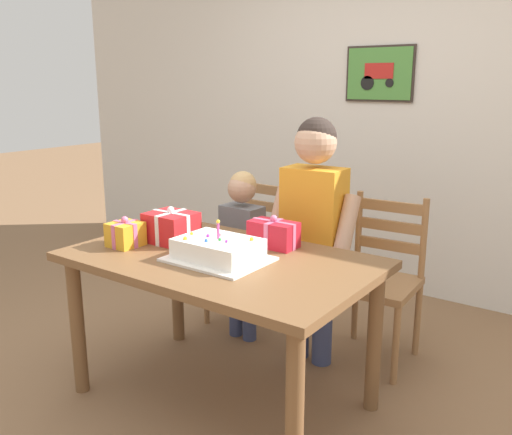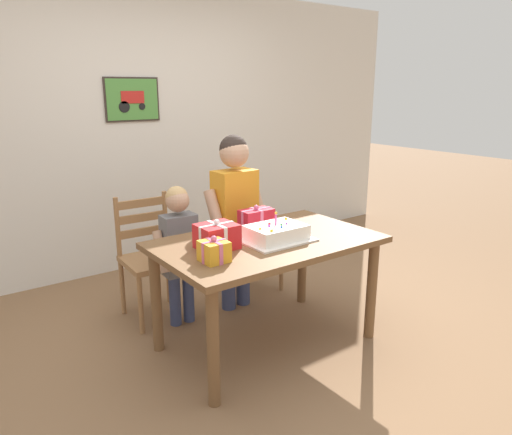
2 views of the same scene
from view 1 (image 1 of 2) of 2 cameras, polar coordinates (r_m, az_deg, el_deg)
The scene contains 11 objects.
ground_plane at distance 2.87m, azimuth -3.50°, elevation -18.31°, with size 20.00×20.00×0.00m, color #846042.
back_wall at distance 4.14m, azimuth 13.82°, elevation 10.39°, with size 6.40×0.11×2.60m.
dining_table at distance 2.58m, azimuth -3.71°, elevation -6.18°, with size 1.42×0.87×0.74m.
birthday_cake at distance 2.48m, azimuth -3.98°, elevation -3.43°, with size 0.44×0.34×0.19m.
gift_box_red_large at distance 2.79m, azimuth -8.82°, elevation -1.01°, with size 0.24×0.21×0.19m.
gift_box_beside_cake at distance 2.76m, azimuth -13.46°, elevation -1.70°, with size 0.15×0.15×0.15m.
gift_box_corner_small at distance 2.68m, azimuth 1.84°, elevation -1.72°, with size 0.24×0.14×0.16m.
chair_left at distance 3.53m, azimuth -0.45°, elevation -3.56°, with size 0.43×0.43×0.92m.
chair_right at distance 3.13m, azimuth 12.69°, elevation -6.28°, with size 0.44×0.44×0.92m.
child_older at distance 2.92m, azimuth 6.02°, elevation -0.06°, with size 0.50×0.28×1.36m.
child_younger at distance 3.23m, azimuth -1.46°, elevation -2.29°, with size 0.38×0.22×1.03m.
Camera 1 is at (1.54, -1.87, 1.53)m, focal length 38.35 mm.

